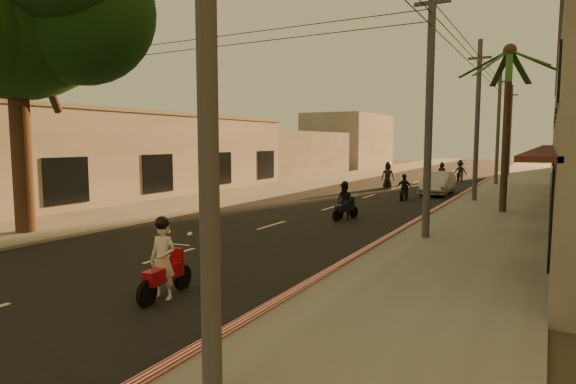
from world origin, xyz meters
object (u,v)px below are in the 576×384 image
Objects in this scene: scooter_mid_a at (345,202)px; scooter_mid_b at (404,189)px; palm_tree at (509,60)px; scooter_red at (164,263)px; scooter_far_b at (460,171)px; scooter_far_c at (442,172)px; parked_car at (438,183)px; scooter_far_a at (388,176)px.

scooter_mid_a is 8.23m from scooter_mid_b.
palm_tree is 10.14m from scooter_mid_a.
scooter_far_b is (0.41, 36.14, 0.05)m from scooter_red.
scooter_far_b is 1.13× the size of scooter_far_c.
scooter_mid_b is 15.48m from scooter_far_c.
scooter_mid_a is at bearing -88.79° from scooter_far_b.
palm_tree is at bearing -71.94° from scooter_far_b.
parked_car is (1.12, 3.92, 0.06)m from scooter_mid_b.
scooter_mid_a is at bearing -96.49° from scooter_far_a.
parked_car is 11.70m from scooter_far_c.
scooter_far_a is (-2.58, 14.75, 0.11)m from scooter_mid_a.
palm_tree is at bearing -64.67° from scooter_far_a.
palm_tree is 4.74× the size of scooter_mid_a.
scooter_far_b reaches higher than scooter_mid_b.
scooter_far_b is (0.95, 24.31, 0.06)m from scooter_mid_a.
scooter_red is (-5.38, -17.05, -6.35)m from palm_tree.
scooter_red is 26.76m from scooter_far_a.
scooter_red is at bearing -99.70° from scooter_far_a.
scooter_far_b reaches higher than scooter_far_c.
palm_tree is 4.41× the size of scooter_red.
scooter_far_c is at bearing -152.68° from scooter_far_b.
scooter_red is 35.52m from scooter_far_c.
scooter_mid_b is 0.35× the size of parked_car.
scooter_mid_a is at bearing -138.63° from palm_tree.
scooter_red is 1.08× the size of scooter_mid_a.
scooter_red is 11.84m from scooter_mid_a.
scooter_red reaches higher than scooter_mid_a.
scooter_mid_b is 0.84× the size of scooter_far_b.
scooter_far_c is at bearing 105.96° from scooter_mid_a.
scooter_mid_b is at bearing 83.72° from scooter_red.
scooter_mid_b is 16.09m from scooter_far_b.
scooter_mid_a is at bearing -110.00° from scooter_far_c.
scooter_red is at bearing -72.51° from scooter_mid_a.
scooter_mid_a is 23.68m from scooter_far_c.
scooter_far_c is (2.12, 8.93, -0.13)m from scooter_far_a.
scooter_mid_a is 0.37× the size of parked_car.
scooter_far_c is (-1.01, 35.51, -0.04)m from scooter_red.
scooter_mid_b is at bearing -106.80° from parked_car.
palm_tree is 1.78× the size of parked_car.
scooter_far_c is (-1.42, -0.63, -0.08)m from scooter_far_b.
scooter_red is 0.98× the size of scooter_far_b.
scooter_mid_a is at bearing -93.58° from scooter_mid_b.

